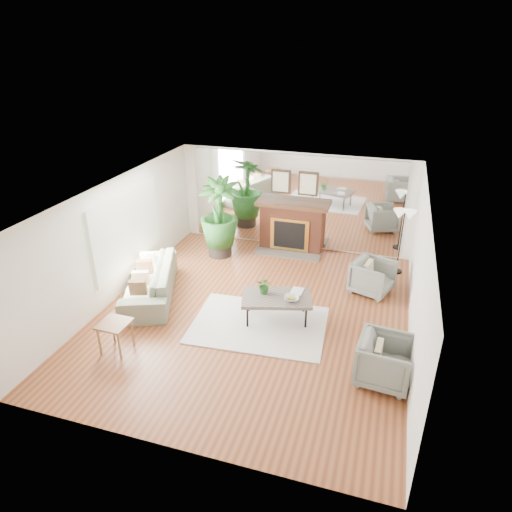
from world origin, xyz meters
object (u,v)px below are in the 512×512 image
(potted_ficus, at_px, (219,215))
(floor_lamp, at_px, (404,220))
(armchair_front, at_px, (385,361))
(fireplace, at_px, (291,226))
(armchair_back, at_px, (373,277))
(sofa, at_px, (150,281))
(side_table, at_px, (114,327))
(coffee_table, at_px, (277,298))

(potted_ficus, height_order, floor_lamp, potted_ficus)
(armchair_front, relative_size, floor_lamp, 0.55)
(fireplace, relative_size, floor_lamp, 1.31)
(armchair_back, distance_m, floor_lamp, 1.57)
(sofa, bearing_deg, fireplace, 122.46)
(sofa, bearing_deg, side_table, -9.94)
(floor_lamp, bearing_deg, potted_ficus, -175.34)
(armchair_back, bearing_deg, sofa, 128.14)
(coffee_table, xyz_separation_m, side_table, (-2.45, -1.77, -0.00))
(armchair_back, distance_m, armchair_front, 2.89)
(coffee_table, bearing_deg, armchair_front, -29.46)
(fireplace, height_order, side_table, fireplace)
(floor_lamp, bearing_deg, side_table, -135.53)
(coffee_table, xyz_separation_m, floor_lamp, (2.21, 2.81, 0.84))
(floor_lamp, bearing_deg, sofa, -152.02)
(fireplace, distance_m, armchair_front, 5.22)
(side_table, height_order, floor_lamp, floor_lamp)
(armchair_back, bearing_deg, fireplace, 72.28)
(armchair_back, xyz_separation_m, potted_ficus, (-3.84, 0.78, 0.71))
(fireplace, bearing_deg, armchair_back, -37.08)
(potted_ficus, bearing_deg, fireplace, 28.23)
(sofa, bearing_deg, potted_ficus, 141.79)
(fireplace, relative_size, coffee_table, 1.37)
(sofa, bearing_deg, armchair_front, 53.70)
(side_table, relative_size, potted_ficus, 0.29)
(fireplace, distance_m, coffee_table, 3.37)
(sofa, xyz_separation_m, floor_lamp, (5.04, 2.68, 0.98))
(sofa, height_order, armchair_front, armchair_front)
(floor_lamp, bearing_deg, armchair_back, -113.85)
(armchair_front, distance_m, side_table, 4.60)
(fireplace, bearing_deg, sofa, -126.16)
(armchair_front, height_order, side_table, armchair_front)
(side_table, bearing_deg, sofa, 101.45)
(armchair_front, xyz_separation_m, floor_lamp, (0.10, 3.99, 0.94))
(coffee_table, height_order, potted_ficus, potted_ficus)
(armchair_front, bearing_deg, floor_lamp, 4.18)
(sofa, distance_m, potted_ficus, 2.53)
(fireplace, height_order, armchair_back, fireplace)
(armchair_front, relative_size, side_table, 1.49)
(sofa, height_order, side_table, sofa)
(fireplace, xyz_separation_m, armchair_front, (2.60, -4.52, -0.27))
(coffee_table, relative_size, armchair_back, 1.84)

